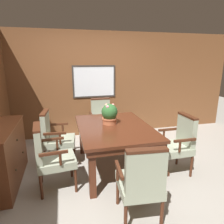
{
  "coord_description": "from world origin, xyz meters",
  "views": [
    {
      "loc": [
        -0.73,
        -2.82,
        1.82
      ],
      "look_at": [
        0.06,
        0.35,
        0.95
      ],
      "focal_mm": 32.0,
      "sensor_mm": 36.0,
      "label": 1
    }
  ],
  "objects_px": {
    "sideboard_cabinet": "(2,156)",
    "chair_right_near": "(178,142)",
    "chair_head_near": "(141,180)",
    "chair_left_far": "(55,136)",
    "dining_table": "(114,131)",
    "potted_plant": "(110,114)",
    "chair_left_near": "(50,155)",
    "chair_head_far": "(102,119)"
  },
  "relations": [
    {
      "from": "chair_right_near",
      "to": "sideboard_cabinet",
      "type": "bearing_deg",
      "value": -97.37
    },
    {
      "from": "dining_table",
      "to": "chair_left_far",
      "type": "distance_m",
      "value": 1.05
    },
    {
      "from": "chair_left_far",
      "to": "sideboard_cabinet",
      "type": "height_order",
      "value": "chair_left_far"
    },
    {
      "from": "chair_left_far",
      "to": "sideboard_cabinet",
      "type": "relative_size",
      "value": 0.77
    },
    {
      "from": "chair_right_near",
      "to": "sideboard_cabinet",
      "type": "distance_m",
      "value": 2.7
    },
    {
      "from": "potted_plant",
      "to": "chair_head_near",
      "type": "bearing_deg",
      "value": -88.68
    },
    {
      "from": "chair_head_near",
      "to": "chair_left_far",
      "type": "xyz_separation_m",
      "value": [
        -0.96,
        1.6,
        0.0
      ]
    },
    {
      "from": "chair_head_near",
      "to": "chair_left_far",
      "type": "bearing_deg",
      "value": -53.91
    },
    {
      "from": "dining_table",
      "to": "chair_left_near",
      "type": "xyz_separation_m",
      "value": [
        -1.02,
        -0.35,
        -0.13
      ]
    },
    {
      "from": "chair_head_far",
      "to": "chair_right_near",
      "type": "height_order",
      "value": "same"
    },
    {
      "from": "chair_head_near",
      "to": "chair_head_far",
      "type": "relative_size",
      "value": 1.0
    },
    {
      "from": "chair_left_near",
      "to": "chair_right_near",
      "type": "height_order",
      "value": "same"
    },
    {
      "from": "chair_right_near",
      "to": "potted_plant",
      "type": "xyz_separation_m",
      "value": [
        -1.01,
        0.52,
        0.4
      ]
    },
    {
      "from": "chair_head_far",
      "to": "potted_plant",
      "type": "height_order",
      "value": "potted_plant"
    },
    {
      "from": "chair_head_near",
      "to": "sideboard_cabinet",
      "type": "xyz_separation_m",
      "value": [
        -1.7,
        1.17,
        -0.08
      ]
    },
    {
      "from": "potted_plant",
      "to": "sideboard_cabinet",
      "type": "bearing_deg",
      "value": -173.51
    },
    {
      "from": "chair_left_near",
      "to": "potted_plant",
      "type": "distance_m",
      "value": 1.16
    },
    {
      "from": "dining_table",
      "to": "chair_head_near",
      "type": "xyz_separation_m",
      "value": [
        -0.01,
        -1.22,
        -0.13
      ]
    },
    {
      "from": "chair_left_near",
      "to": "chair_left_far",
      "type": "distance_m",
      "value": 0.73
    },
    {
      "from": "chair_head_near",
      "to": "chair_right_near",
      "type": "relative_size",
      "value": 1.0
    },
    {
      "from": "chair_left_far",
      "to": "chair_right_near",
      "type": "relative_size",
      "value": 1.0
    },
    {
      "from": "dining_table",
      "to": "chair_head_far",
      "type": "height_order",
      "value": "chair_head_far"
    },
    {
      "from": "chair_left_near",
      "to": "chair_left_far",
      "type": "height_order",
      "value": "same"
    },
    {
      "from": "dining_table",
      "to": "sideboard_cabinet",
      "type": "relative_size",
      "value": 1.25
    },
    {
      "from": "chair_left_near",
      "to": "chair_left_far",
      "type": "bearing_deg",
      "value": -8.91
    },
    {
      "from": "dining_table",
      "to": "chair_head_near",
      "type": "relative_size",
      "value": 1.63
    },
    {
      "from": "potted_plant",
      "to": "sideboard_cabinet",
      "type": "distance_m",
      "value": 1.75
    },
    {
      "from": "chair_head_far",
      "to": "sideboard_cabinet",
      "type": "height_order",
      "value": "chair_head_far"
    },
    {
      "from": "chair_head_near",
      "to": "potted_plant",
      "type": "relative_size",
      "value": 2.78
    },
    {
      "from": "potted_plant",
      "to": "sideboard_cabinet",
      "type": "height_order",
      "value": "potted_plant"
    },
    {
      "from": "chair_left_far",
      "to": "dining_table",
      "type": "bearing_deg",
      "value": -105.91
    },
    {
      "from": "dining_table",
      "to": "chair_right_near",
      "type": "relative_size",
      "value": 1.63
    },
    {
      "from": "chair_left_near",
      "to": "chair_right_near",
      "type": "relative_size",
      "value": 1.0
    },
    {
      "from": "sideboard_cabinet",
      "to": "chair_right_near",
      "type": "bearing_deg",
      "value": -7.02
    },
    {
      "from": "chair_left_far",
      "to": "potted_plant",
      "type": "height_order",
      "value": "potted_plant"
    },
    {
      "from": "chair_left_near",
      "to": "dining_table",
      "type": "bearing_deg",
      "value": -76.58
    },
    {
      "from": "chair_head_far",
      "to": "potted_plant",
      "type": "relative_size",
      "value": 2.78
    },
    {
      "from": "chair_right_near",
      "to": "sideboard_cabinet",
      "type": "relative_size",
      "value": 0.77
    },
    {
      "from": "chair_head_near",
      "to": "chair_right_near",
      "type": "distance_m",
      "value": 1.29
    },
    {
      "from": "dining_table",
      "to": "chair_head_near",
      "type": "height_order",
      "value": "chair_head_near"
    },
    {
      "from": "chair_head_far",
      "to": "potted_plant",
      "type": "xyz_separation_m",
      "value": [
        -0.07,
        -1.06,
        0.4
      ]
    },
    {
      "from": "chair_head_near",
      "to": "chair_left_near",
      "type": "height_order",
      "value": "same"
    }
  ]
}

